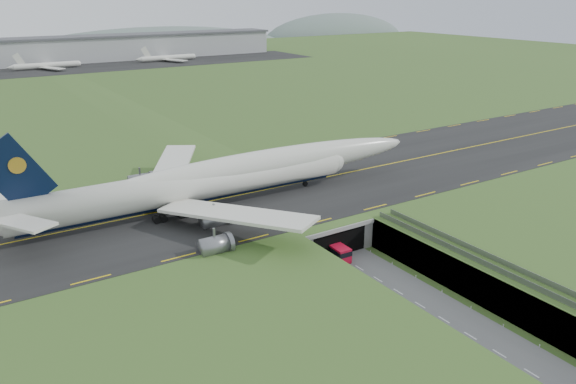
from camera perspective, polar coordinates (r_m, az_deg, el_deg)
ground at (r=101.12m, az=8.00°, el=-8.20°), size 900.00×900.00×0.00m
airfield_deck at (r=99.76m, az=8.08°, el=-6.67°), size 800.00×800.00×6.00m
trench_road at (r=96.26m, az=10.92°, el=-9.84°), size 12.00×75.00×0.20m
taxiway at (r=123.31m, az=-1.79°, el=0.31°), size 800.00×44.00×0.18m
tunnel_portal at (r=111.55m, az=2.53°, el=-3.36°), size 17.00×22.30×6.00m
guideway at (r=94.78m, az=20.89°, el=-7.78°), size 3.00×53.00×7.05m
jumbo_jet at (r=113.94m, az=-6.81°, el=1.37°), size 94.90×61.04×20.19m
shuttle_tram at (r=105.11m, az=4.82°, el=-5.96°), size 2.96×7.15×2.89m
cargo_terminal at (r=372.71m, az=-23.93°, el=12.96°), size 320.00×67.00×15.60m
distant_hills at (r=514.76m, az=-19.01°, el=12.95°), size 700.00×91.00×60.00m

